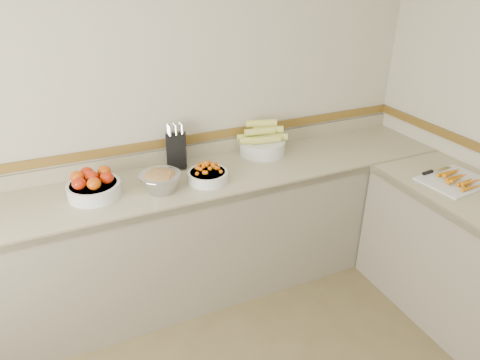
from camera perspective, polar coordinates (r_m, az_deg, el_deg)
name	(u,v)px	position (r m, az deg, el deg)	size (l,w,h in m)	color
back_wall	(152,109)	(2.94, -11.61, 9.25)	(4.00, 4.00, 0.00)	#B8B298
counter_back	(175,239)	(3.03, -8.66, -7.84)	(4.00, 0.65, 1.08)	#9C9371
knife_block	(176,149)	(2.97, -8.47, 4.10)	(0.18, 0.19, 0.32)	black
tomato_bowl	(93,186)	(2.74, -18.96, -0.74)	(0.32, 0.32, 0.16)	silver
cherry_tomato_bowl	(208,174)	(2.78, -4.33, 0.74)	(0.26, 0.26, 0.14)	silver
corn_bowl	(262,143)	(3.17, 2.98, 4.96)	(0.37, 0.34, 0.25)	silver
rhubarb_bowl	(161,181)	(2.67, -10.55, -0.08)	(0.26, 0.26, 0.14)	#B2B2BA
cutting_board	(456,180)	(3.10, 26.82, 0.00)	(0.44, 0.36, 0.06)	silver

